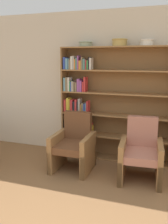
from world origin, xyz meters
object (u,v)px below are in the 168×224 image
at_px(bowl_terracotta, 120,42).
at_px(bookshelf, 104,105).
at_px(armchair_cushioned, 141,153).
at_px(bowl_cream, 147,42).
at_px(bowl_stoneware, 86,44).
at_px(armchair_leather, 74,145).

bearing_deg(bowl_terracotta, bookshelf, 176.85).
distance_m(bookshelf, armchair_cushioned, 1.20).
xyz_separation_m(bowl_cream, armchair_cushioned, (0.06, -0.66, -1.73)).
xyz_separation_m(bowl_stoneware, armchair_leather, (0.01, -0.66, -1.73)).
bearing_deg(armchair_leather, bowl_cream, -149.56).
distance_m(bowl_stoneware, armchair_leather, 1.85).
bearing_deg(bowl_cream, bowl_stoneware, 180.00).
relative_size(bookshelf, armchair_leather, 2.16).
bearing_deg(armchair_cushioned, bowl_terracotta, -56.49).
bearing_deg(armchair_cushioned, bowl_stoneware, -34.81).
xyz_separation_m(bookshelf, bowl_cream, (0.73, -0.01, 1.13)).
distance_m(armchair_leather, armchair_cushioned, 1.14).
bearing_deg(bowl_terracotta, bowl_stoneware, 180.00).
bearing_deg(bowl_cream, bowl_terracotta, 180.00).
xyz_separation_m(bowl_terracotta, bowl_cream, (0.46, 0.00, -0.01)).
distance_m(bookshelf, bowl_stoneware, 1.18).
distance_m(bowl_stoneware, bowl_cream, 1.09).
height_order(bowl_stoneware, armchair_cushioned, bowl_stoneware).
bearing_deg(armchair_cushioned, bookshelf, -45.39).
bearing_deg(bookshelf, armchair_cushioned, -40.45).
height_order(bookshelf, armchair_cushioned, bookshelf).
relative_size(bowl_cream, armchair_leather, 0.24).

